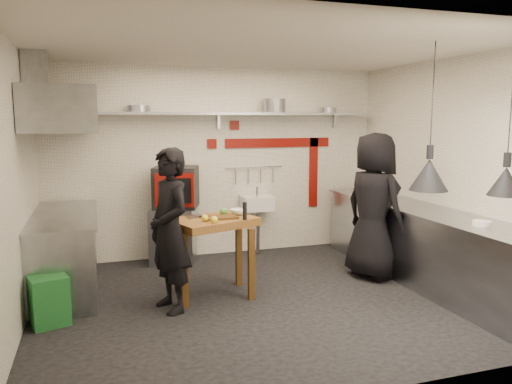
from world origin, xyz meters
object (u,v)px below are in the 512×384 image
object	(u,v)px
green_bin	(49,300)
prep_table	(213,257)
oven_stand	(174,235)
combi_oven	(176,187)
chef_left	(170,230)
chef_right	(374,206)

from	to	relation	value
green_bin	prep_table	size ratio (longest dim) A/B	0.54
green_bin	prep_table	xyz separation A→B (m)	(1.76, 0.30, 0.21)
oven_stand	combi_oven	world-z (taller)	combi_oven
chef_left	chef_right	bearing A→B (deg)	79.22
combi_oven	chef_right	distance (m)	2.73
combi_oven	green_bin	world-z (taller)	combi_oven
green_bin	chef_left	distance (m)	1.38
combi_oven	chef_right	bearing A→B (deg)	-14.30
chef_right	green_bin	bearing A→B (deg)	79.36
combi_oven	green_bin	size ratio (longest dim) A/B	1.18
oven_stand	chef_right	bearing A→B (deg)	-13.51
green_bin	combi_oven	bearing A→B (deg)	48.78
oven_stand	chef_right	xyz separation A→B (m)	(2.36, -1.45, 0.54)
chef_left	chef_right	distance (m)	2.68
prep_table	chef_left	world-z (taller)	chef_left
chef_left	chef_right	xyz separation A→B (m)	(2.66, 0.33, 0.06)
prep_table	combi_oven	bearing A→B (deg)	77.12
chef_left	chef_right	size ratio (longest dim) A/B	0.93
combi_oven	prep_table	xyz separation A→B (m)	(0.18, -1.51, -0.63)
combi_oven	chef_left	size ratio (longest dim) A/B	0.34
prep_table	chef_left	size ratio (longest dim) A/B	0.52
oven_stand	chef_left	bearing A→B (deg)	-81.47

